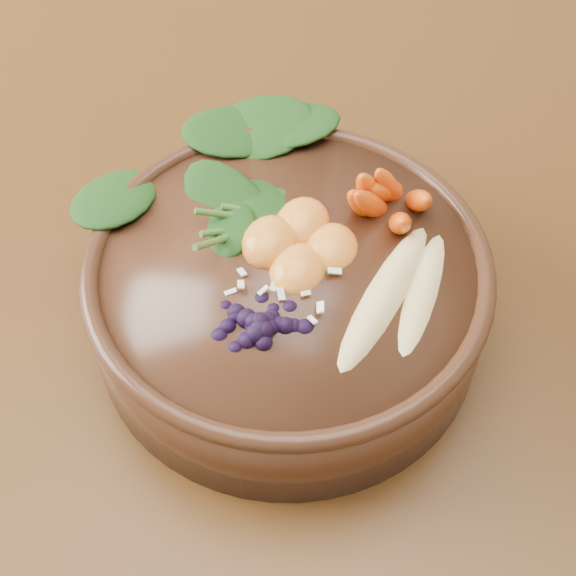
% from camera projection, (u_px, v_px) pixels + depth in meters
% --- Properties ---
extents(ground, '(4.00, 4.00, 0.00)m').
position_uv_depth(ground, '(261.00, 486.00, 1.35)').
color(ground, '#381E0F').
rests_on(ground, ground).
extents(dining_table, '(1.60, 0.90, 0.75)m').
position_uv_depth(dining_table, '(245.00, 221.00, 0.83)').
color(dining_table, '#331C0C').
rests_on(dining_table, ground).
extents(stoneware_bowl, '(0.31, 0.31, 0.08)m').
position_uv_depth(stoneware_bowl, '(288.00, 296.00, 0.60)').
color(stoneware_bowl, '#3E2416').
rests_on(stoneware_bowl, dining_table).
extents(kale_heap, '(0.20, 0.18, 0.04)m').
position_uv_depth(kale_heap, '(262.00, 168.00, 0.60)').
color(kale_heap, '#1D4317').
rests_on(kale_heap, stoneware_bowl).
extents(carrot_cluster, '(0.06, 0.06, 0.08)m').
position_uv_depth(carrot_cluster, '(398.00, 169.00, 0.57)').
color(carrot_cluster, '#E35210').
rests_on(carrot_cluster, stoneware_bowl).
extents(banana_halves, '(0.06, 0.16, 0.03)m').
position_uv_depth(banana_halves, '(406.00, 281.00, 0.54)').
color(banana_halves, '#E0CC84').
rests_on(banana_halves, stoneware_bowl).
extents(mandarin_cluster, '(0.09, 0.10, 0.03)m').
position_uv_depth(mandarin_cluster, '(300.00, 231.00, 0.57)').
color(mandarin_cluster, orange).
rests_on(mandarin_cluster, stoneware_bowl).
extents(blueberry_pile, '(0.14, 0.11, 0.04)m').
position_uv_depth(blueberry_pile, '(257.00, 311.00, 0.52)').
color(blueberry_pile, black).
rests_on(blueberry_pile, stoneware_bowl).
extents(coconut_flakes, '(0.10, 0.08, 0.01)m').
position_uv_depth(coconut_flakes, '(280.00, 281.00, 0.56)').
color(coconut_flakes, white).
rests_on(coconut_flakes, stoneware_bowl).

